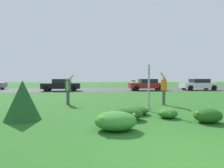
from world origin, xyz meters
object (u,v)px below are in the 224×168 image
(sign_post_near_path, at_px, (149,88))
(car_red_center_left, at_px, (147,85))
(person_thrower_green_shirt, at_px, (68,88))
(frisbee_red, at_px, (134,81))
(car_white_leftmost, at_px, (199,84))
(car_black_center_right, at_px, (61,85))
(person_catcher_orange_shirt, at_px, (164,88))

(sign_post_near_path, distance_m, car_red_center_left, 16.41)
(sign_post_near_path, relative_size, person_thrower_green_shirt, 1.25)
(sign_post_near_path, height_order, frisbee_red, sign_post_near_path)
(car_white_leftmost, height_order, car_black_center_right, same)
(person_thrower_green_shirt, relative_size, frisbee_red, 6.41)
(car_black_center_right, bearing_deg, person_catcher_orange_shirt, -60.53)
(sign_post_near_path, bearing_deg, car_black_center_right, 111.43)
(frisbee_red, xyz_separation_m, car_white_leftmost, (11.43, 13.44, -0.66))
(sign_post_near_path, xyz_separation_m, frisbee_red, (-0.22, 2.36, 0.30))
(car_white_leftmost, distance_m, car_black_center_right, 17.41)
(sign_post_near_path, height_order, car_white_leftmost, sign_post_near_path)
(person_thrower_green_shirt, relative_size, car_black_center_right, 0.39)
(car_black_center_right, bearing_deg, car_red_center_left, 0.00)
(car_red_center_left, bearing_deg, person_catcher_orange_shirt, -101.86)
(sign_post_near_path, height_order, person_catcher_orange_shirt, sign_post_near_path)
(person_catcher_orange_shirt, xyz_separation_m, frisbee_red, (-1.74, 0.23, 0.39))
(person_thrower_green_shirt, relative_size, car_red_center_left, 0.39)
(car_red_center_left, bearing_deg, person_thrower_green_shirt, -123.56)
(frisbee_red, bearing_deg, person_catcher_orange_shirt, -7.39)
(car_red_center_left, height_order, car_black_center_right, same)
(car_red_center_left, bearing_deg, car_black_center_right, 180.00)
(sign_post_near_path, bearing_deg, car_red_center_left, 74.48)
(person_catcher_orange_shirt, height_order, car_black_center_right, person_catcher_orange_shirt)
(frisbee_red, bearing_deg, sign_post_near_path, -84.59)
(car_red_center_left, xyz_separation_m, car_black_center_right, (-10.59, 0.00, 0.00))
(person_catcher_orange_shirt, xyz_separation_m, car_white_leftmost, (9.69, 13.67, -0.27))
(person_thrower_green_shirt, height_order, person_catcher_orange_shirt, person_catcher_orange_shirt)
(car_white_leftmost, bearing_deg, person_thrower_green_shirt, -140.13)
(sign_post_near_path, height_order, car_red_center_left, sign_post_near_path)
(car_white_leftmost, bearing_deg, person_catcher_orange_shirt, -125.33)
(car_black_center_right, bearing_deg, sign_post_near_path, -68.57)
(frisbee_red, distance_m, car_red_center_left, 14.23)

